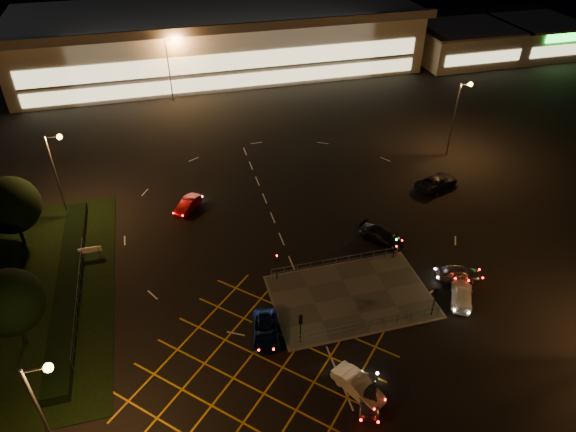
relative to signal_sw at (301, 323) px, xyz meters
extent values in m
plane|color=black|center=(4.00, 5.99, -2.37)|extent=(180.00, 180.00, 0.00)
cube|color=#4C4944|center=(6.00, 3.99, -2.31)|extent=(14.00, 9.00, 0.12)
cube|color=black|center=(-24.00, 11.99, -2.33)|extent=(18.00, 30.00, 0.08)
cube|color=black|center=(-19.00, 11.99, -1.87)|extent=(2.00, 26.00, 1.00)
cube|color=beige|center=(4.00, 67.99, 2.63)|extent=(70.00, 25.00, 10.00)
cube|color=slate|center=(4.00, 67.99, 7.83)|extent=(72.00, 26.50, 0.60)
cube|color=#FFEAA5|center=(4.00, 55.44, 2.63)|extent=(66.00, 0.20, 3.00)
cube|color=#FFEAA5|center=(4.00, 55.44, -0.57)|extent=(66.00, 0.20, 2.20)
cube|color=beige|center=(50.00, 59.99, 0.63)|extent=(18.00, 14.00, 6.00)
cube|color=slate|center=(50.00, 59.99, 3.78)|extent=(18.80, 14.80, 0.40)
cube|color=#FFEAA5|center=(50.00, 52.94, 0.23)|extent=(15.30, 0.20, 2.00)
cube|color=beige|center=(66.00, 59.99, 0.63)|extent=(14.00, 14.00, 6.00)
cube|color=slate|center=(66.00, 59.99, 3.78)|extent=(14.80, 14.80, 0.40)
cube|color=#FFEAA5|center=(66.00, 52.94, 0.23)|extent=(11.90, 0.20, 2.00)
cube|color=#19E533|center=(66.00, 52.84, 2.63)|extent=(7.00, 0.30, 1.40)
cylinder|color=slate|center=(-18.00, -6.01, 2.63)|extent=(0.20, 0.20, 10.00)
cylinder|color=slate|center=(-17.30, -6.01, 7.43)|extent=(1.40, 0.12, 0.12)
sphere|color=orange|center=(-16.60, -6.01, 7.38)|extent=(0.56, 0.56, 0.56)
cylinder|color=slate|center=(-20.00, 23.99, 2.63)|extent=(0.20, 0.20, 10.00)
cylinder|color=slate|center=(-19.30, 23.99, 7.43)|extent=(1.40, 0.12, 0.12)
sphere|color=orange|center=(-18.60, 23.99, 7.38)|extent=(0.56, 0.56, 0.56)
cylinder|color=slate|center=(28.00, 25.99, 2.63)|extent=(0.20, 0.20, 10.00)
cylinder|color=slate|center=(28.70, 25.99, 7.43)|extent=(1.40, 0.12, 0.12)
sphere|color=orange|center=(29.40, 25.99, 7.38)|extent=(0.56, 0.56, 0.56)
cylinder|color=slate|center=(-6.00, 53.99, 2.63)|extent=(0.20, 0.20, 10.00)
cylinder|color=slate|center=(-5.30, 53.99, 7.43)|extent=(1.40, 0.12, 0.12)
sphere|color=orange|center=(-4.60, 53.99, 7.38)|extent=(0.56, 0.56, 0.56)
cylinder|color=slate|center=(34.00, 55.99, 2.63)|extent=(0.20, 0.20, 10.00)
cylinder|color=slate|center=(34.70, 55.99, 7.43)|extent=(1.40, 0.12, 0.12)
sphere|color=orange|center=(35.40, 55.99, 7.38)|extent=(0.56, 0.56, 0.56)
cylinder|color=black|center=(0.00, -0.01, -0.75)|extent=(0.10, 0.10, 3.00)
cube|color=black|center=(0.00, -0.01, 0.45)|extent=(0.28, 0.18, 0.90)
sphere|color=#19FF33|center=(0.00, 0.12, 0.45)|extent=(0.16, 0.16, 0.16)
cylinder|color=black|center=(12.00, -0.01, -0.75)|extent=(0.10, 0.10, 3.00)
cube|color=black|center=(12.00, -0.01, 0.45)|extent=(0.28, 0.18, 0.90)
sphere|color=#19FF33|center=(12.00, 0.12, 0.45)|extent=(0.16, 0.16, 0.16)
cylinder|color=black|center=(0.00, 7.99, -0.75)|extent=(0.10, 0.10, 3.00)
cube|color=black|center=(0.00, 7.99, 0.45)|extent=(0.28, 0.18, 0.90)
sphere|color=#FF0C0C|center=(0.00, 7.86, 0.45)|extent=(0.16, 0.16, 0.16)
cylinder|color=black|center=(12.00, 7.99, -0.75)|extent=(0.10, 0.10, 3.00)
cube|color=black|center=(12.00, 7.99, 0.45)|extent=(0.28, 0.18, 0.90)
sphere|color=#19FF33|center=(12.00, 7.86, 0.45)|extent=(0.16, 0.16, 0.16)
cylinder|color=black|center=(-24.00, 19.99, -0.93)|extent=(0.36, 0.36, 2.88)
sphere|color=black|center=(-24.00, 19.99, 2.59)|extent=(5.76, 5.76, 5.76)
cylinder|color=black|center=(-22.00, 5.99, -1.02)|extent=(0.36, 0.36, 2.70)
sphere|color=black|center=(-22.00, 5.99, 2.28)|extent=(5.40, 5.40, 5.40)
imported|color=#B1B4B9|center=(3.40, -6.63, -1.74)|extent=(2.78, 3.98, 1.26)
imported|color=white|center=(2.88, -5.63, -1.64)|extent=(3.32, 4.63, 1.45)
imported|color=#0D1E4F|center=(-2.61, 1.55, -1.72)|extent=(3.00, 5.00, 1.30)
imported|color=black|center=(11.98, 10.99, -1.66)|extent=(4.49, 5.07, 1.41)
imported|color=#9C9DA3|center=(16.74, 3.68, -1.67)|extent=(4.41, 2.78, 1.40)
imported|color=maroon|center=(-6.91, 22.03, -1.69)|extent=(3.63, 4.14, 1.36)
imported|color=black|center=(22.69, 19.02, -1.59)|extent=(6.11, 4.25, 1.55)
imported|color=white|center=(15.50, 1.01, -1.72)|extent=(3.83, 4.75, 1.29)
camera|label=1|loc=(-8.37, -27.31, 31.05)|focal=32.00mm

